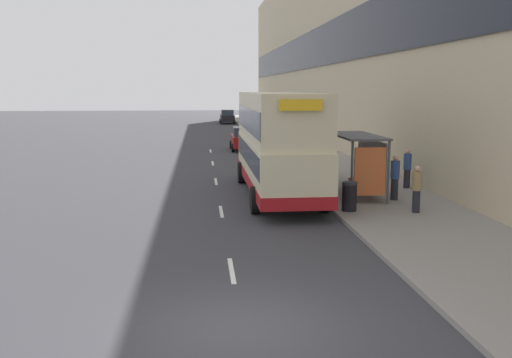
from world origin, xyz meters
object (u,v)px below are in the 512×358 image
object	(u,v)px
bus_shelter	(363,154)
pedestrian_at_shelter	(395,177)
pedestrian_1	(325,158)
pedestrian_4	(407,168)
pedestrian_2	(375,162)
pedestrian_3	(417,189)
double_decker_bus_near	(278,142)
car_1	(244,139)
car_0	(227,117)
litter_bin	(349,196)

from	to	relation	value
bus_shelter	pedestrian_at_shelter	distance (m)	1.60
bus_shelter	pedestrian_at_shelter	size ratio (longest dim) A/B	2.36
pedestrian_at_shelter	pedestrian_1	xyz separation A→B (m)	(-1.43, 6.17, 0.02)
pedestrian_at_shelter	pedestrian_4	bearing A→B (deg)	60.59
pedestrian_1	pedestrian_2	world-z (taller)	pedestrian_1
pedestrian_3	double_decker_bus_near	bearing A→B (deg)	135.66
double_decker_bus_near	pedestrian_1	xyz separation A→B (m)	(2.93, 4.24, -1.22)
pedestrian_1	pedestrian_3	distance (m)	8.61
car_1	pedestrian_4	xyz separation A→B (m)	(5.82, -17.51, 0.18)
double_decker_bus_near	car_0	distance (m)	50.65
car_1	pedestrian_at_shelter	bearing A→B (deg)	-77.78
double_decker_bus_near	pedestrian_1	bearing A→B (deg)	55.37
pedestrian_at_shelter	pedestrian_2	bearing A→B (deg)	81.03
pedestrian_2	car_0	bearing A→B (deg)	95.86
pedestrian_at_shelter	double_decker_bus_near	bearing A→B (deg)	156.15
double_decker_bus_near	pedestrian_1	size ratio (longest dim) A/B	5.86
double_decker_bus_near	bus_shelter	bearing A→B (deg)	-17.91
pedestrian_4	litter_bin	world-z (taller)	pedestrian_4
pedestrian_at_shelter	litter_bin	xyz separation A→B (m)	(-2.29, -1.82, -0.38)
car_0	pedestrian_at_shelter	bearing A→B (deg)	-85.60
pedestrian_2	bus_shelter	bearing A→B (deg)	-113.54
bus_shelter	car_1	xyz separation A→B (m)	(-3.29, 19.25, -1.03)
bus_shelter	litter_bin	xyz separation A→B (m)	(-1.22, -2.69, -1.21)
pedestrian_3	pedestrian_4	xyz separation A→B (m)	(1.48, 4.92, 0.04)
litter_bin	pedestrian_at_shelter	bearing A→B (deg)	38.56
double_decker_bus_near	car_1	xyz separation A→B (m)	(0.01, 18.18, -1.44)
car_0	pedestrian_2	size ratio (longest dim) A/B	2.61
pedestrian_3	pedestrian_4	distance (m)	5.14
pedestrian_4	litter_bin	bearing A→B (deg)	-130.30
bus_shelter	pedestrian_2	distance (m)	4.80
car_0	pedestrian_2	bearing A→B (deg)	-84.14
bus_shelter	pedestrian_1	bearing A→B (deg)	93.95
car_0	pedestrian_2	world-z (taller)	pedestrian_2
double_decker_bus_near	pedestrian_2	xyz separation A→B (m)	(5.18, 3.26, -1.30)
bus_shelter	litter_bin	size ratio (longest dim) A/B	4.00
pedestrian_at_shelter	car_1	bearing A→B (deg)	102.22
car_0	pedestrian_1	distance (m)	46.46
bus_shelter	pedestrian_4	world-z (taller)	bus_shelter
car_1	pedestrian_2	distance (m)	15.80
car_1	pedestrian_4	bearing A→B (deg)	-71.60
car_1	pedestrian_2	size ratio (longest dim) A/B	2.40
bus_shelter	pedestrian_1	world-z (taller)	bus_shelter
pedestrian_2	pedestrian_3	world-z (taller)	pedestrian_3
pedestrian_1	litter_bin	distance (m)	8.05
pedestrian_at_shelter	pedestrian_3	distance (m)	2.32
pedestrian_2	litter_bin	world-z (taller)	pedestrian_2
car_0	car_1	bearing A→B (deg)	-90.55
double_decker_bus_near	pedestrian_at_shelter	size ratio (longest dim) A/B	5.97
bus_shelter	pedestrian_1	size ratio (longest dim) A/B	2.32
pedestrian_4	pedestrian_1	bearing A→B (deg)	129.07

